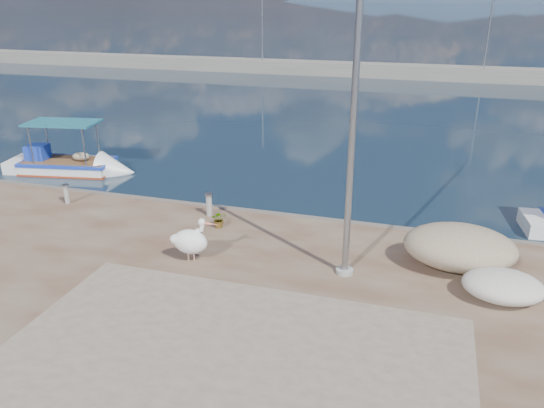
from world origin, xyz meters
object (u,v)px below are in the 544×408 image
(pelican, at_px, (191,241))
(bollard_near, at_px, (209,204))
(lamp_post, at_px, (352,145))
(boat_left, at_px, (67,167))

(pelican, distance_m, bollard_near, 3.07)
(bollard_near, bearing_deg, pelican, -75.29)
(pelican, bearing_deg, lamp_post, -2.96)
(boat_left, relative_size, bollard_near, 7.30)
(pelican, bearing_deg, bollard_near, 93.87)
(pelican, xyz_separation_m, lamp_post, (3.93, 0.54, 2.73))
(boat_left, distance_m, bollard_near, 9.02)
(boat_left, bearing_deg, bollard_near, -34.81)
(pelican, relative_size, bollard_near, 1.72)
(boat_left, bearing_deg, pelican, -46.97)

